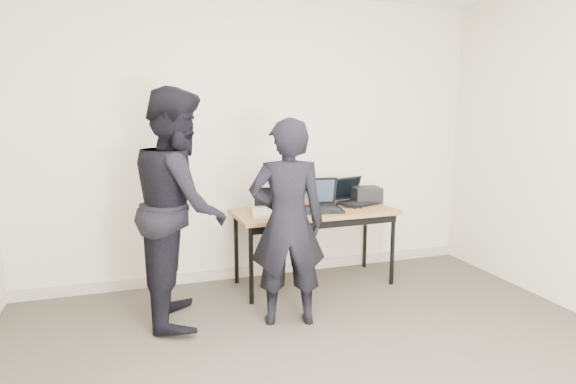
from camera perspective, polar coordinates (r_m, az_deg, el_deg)
name	(u,v)px	position (r m, az deg, el deg)	size (l,w,h in m)	color
room	(365,168)	(2.55, 9.12, 2.77)	(4.60, 4.60, 2.80)	#463F35
desk	(315,216)	(4.50, 3.20, -2.91)	(1.52, 0.69, 0.72)	olive
laptop_beige	(270,209)	(4.29, -2.18, -2.03)	(0.37, 0.36, 0.25)	beige
laptop_center	(320,203)	(4.49, 3.77, -1.30)	(0.42, 0.41, 0.29)	black
laptop_right	(353,198)	(4.81, 7.77, -0.69)	(0.44, 0.44, 0.26)	black
leather_satchel	(289,194)	(4.61, 0.11, -0.21)	(0.37, 0.20, 0.25)	brown
tissue	(292,177)	(4.60, 0.45, 1.75)	(0.13, 0.10, 0.08)	white
equipment_box	(366,195)	(4.90, 9.28, -0.33)	(0.27, 0.23, 0.15)	black
power_brick	(299,214)	(4.25, 1.26, -2.64)	(0.08, 0.05, 0.03)	black
cables	(319,210)	(4.48, 3.67, -2.15)	(1.15, 0.35, 0.01)	black
person_typist	(287,223)	(3.66, -0.07, -3.70)	(0.58, 0.38, 1.59)	black
person_observer	(180,206)	(3.82, -12.67, -1.64)	(0.88, 0.69, 1.82)	black
baseboard	(259,270)	(4.90, -3.44, -9.25)	(4.50, 0.03, 0.10)	#AB9F8E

